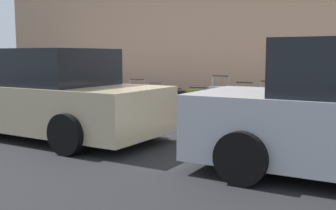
% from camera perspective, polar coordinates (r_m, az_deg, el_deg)
% --- Properties ---
extents(ground_plane, '(40.00, 40.00, 0.00)m').
position_cam_1_polar(ground_plane, '(8.53, -3.04, -3.25)').
color(ground_plane, black).
extents(sidewalk_curb, '(18.00, 5.00, 0.14)m').
position_cam_1_polar(sidewalk_curb, '(10.66, 4.48, -0.84)').
color(sidewalk_curb, '#ADA89E').
rests_on(sidewalk_curb, ground_plane).
extents(suitcase_red_0, '(0.51, 0.25, 0.99)m').
position_cam_1_polar(suitcase_red_0, '(7.80, 21.79, -0.87)').
color(suitcase_red_0, red).
rests_on(suitcase_red_0, sidewalk_curb).
extents(suitcase_teal_1, '(0.49, 0.24, 1.00)m').
position_cam_1_polar(suitcase_teal_1, '(7.89, 17.52, -0.75)').
color(suitcase_teal_1, '#0F606B').
rests_on(suitcase_teal_1, sidewalk_curb).
extents(suitcase_navy_2, '(0.39, 0.23, 0.90)m').
position_cam_1_polar(suitcase_navy_2, '(7.94, 13.62, -0.83)').
color(suitcase_navy_2, navy).
rests_on(suitcase_navy_2, sidewalk_curb).
extents(suitcase_maroon_3, '(0.41, 0.22, 0.86)m').
position_cam_1_polar(suitcase_maroon_3, '(8.14, 10.42, -0.69)').
color(suitcase_maroon_3, maroon).
rests_on(suitcase_maroon_3, sidewalk_curb).
extents(suitcase_silver_4, '(0.41, 0.23, 0.97)m').
position_cam_1_polar(suitcase_silver_4, '(8.32, 7.19, 0.04)').
color(suitcase_silver_4, '#9EA0A8').
rests_on(suitcase_silver_4, sidewalk_curb).
extents(suitcase_olive_5, '(0.47, 0.25, 0.71)m').
position_cam_1_polar(suitcase_olive_5, '(8.62, 4.18, -0.00)').
color(suitcase_olive_5, '#59601E').
rests_on(suitcase_olive_5, sidewalk_curb).
extents(suitcase_black_6, '(0.37, 0.29, 0.67)m').
position_cam_1_polar(suitcase_black_6, '(8.79, 1.07, 0.02)').
color(suitcase_black_6, black).
rests_on(suitcase_black_6, sidewalk_curb).
extents(suitcase_red_7, '(0.43, 0.27, 0.79)m').
position_cam_1_polar(suitcase_red_7, '(9.00, -1.76, -0.06)').
color(suitcase_red_7, red).
rests_on(suitcase_red_7, sidewalk_curb).
extents(suitcase_teal_8, '(0.43, 0.22, 0.84)m').
position_cam_1_polar(suitcase_teal_8, '(9.32, -4.26, 0.45)').
color(suitcase_teal_8, '#0F606B').
rests_on(suitcase_teal_8, sidewalk_curb).
extents(suitcase_navy_9, '(0.45, 0.22, 0.68)m').
position_cam_1_polar(suitcase_navy_9, '(9.59, -7.03, 0.56)').
color(suitcase_navy_9, navy).
rests_on(suitcase_navy_9, sidewalk_curb).
extents(suitcase_maroon_10, '(0.46, 0.23, 0.71)m').
position_cam_1_polar(suitcase_maroon_10, '(10.00, -9.16, 0.88)').
color(suitcase_maroon_10, maroon).
rests_on(suitcase_maroon_10, sidewalk_curb).
extents(fire_hydrant, '(0.39, 0.21, 0.85)m').
position_cam_1_polar(fire_hydrant, '(10.49, -12.58, 1.72)').
color(fire_hydrant, red).
rests_on(fire_hydrant, sidewalk_curb).
extents(bollard_post, '(0.13, 0.13, 0.83)m').
position_cam_1_polar(bollard_post, '(10.84, -15.59, 1.63)').
color(bollard_post, brown).
rests_on(bollard_post, sidewalk_curb).
extents(parked_car_beige_1, '(4.75, 2.00, 1.61)m').
position_cam_1_polar(parked_car_beige_1, '(8.02, -16.85, 1.27)').
color(parked_car_beige_1, tan).
rests_on(parked_car_beige_1, ground_plane).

